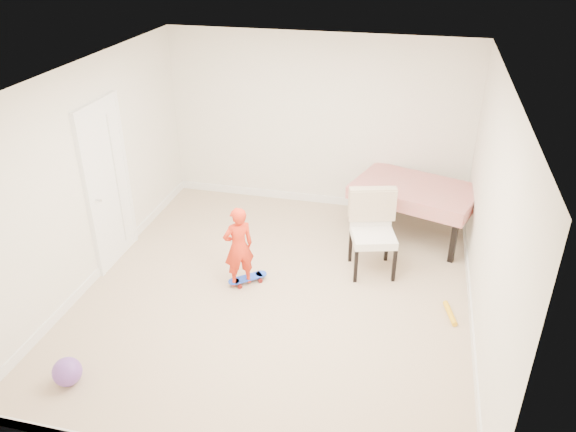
% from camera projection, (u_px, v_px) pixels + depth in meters
% --- Properties ---
extents(ground, '(5.00, 5.00, 0.00)m').
position_uv_depth(ground, '(276.00, 293.00, 6.72)').
color(ground, tan).
rests_on(ground, ground).
extents(ceiling, '(4.50, 5.00, 0.04)m').
position_uv_depth(ceiling, '(273.00, 78.00, 5.50)').
color(ceiling, white).
rests_on(ceiling, wall_back).
extents(wall_back, '(4.50, 0.04, 2.60)m').
position_uv_depth(wall_back, '(318.00, 123.00, 8.23)').
color(wall_back, white).
rests_on(wall_back, ground).
extents(wall_front, '(4.50, 0.04, 2.60)m').
position_uv_depth(wall_front, '(186.00, 344.00, 3.98)').
color(wall_front, white).
rests_on(wall_front, ground).
extents(wall_left, '(0.04, 5.00, 2.60)m').
position_uv_depth(wall_left, '(91.00, 176.00, 6.56)').
color(wall_left, white).
rests_on(wall_left, ground).
extents(wall_right, '(0.04, 5.00, 2.60)m').
position_uv_depth(wall_right, '(489.00, 218.00, 5.65)').
color(wall_right, white).
rests_on(wall_right, ground).
extents(door, '(0.11, 0.94, 2.11)m').
position_uv_depth(door, '(108.00, 186.00, 6.95)').
color(door, white).
rests_on(door, ground).
extents(baseboard_back, '(4.50, 0.02, 0.12)m').
position_uv_depth(baseboard_back, '(316.00, 198.00, 8.82)').
color(baseboard_back, white).
rests_on(baseboard_back, ground).
extents(baseboard_left, '(0.02, 5.00, 0.12)m').
position_uv_depth(baseboard_left, '(106.00, 264.00, 7.15)').
color(baseboard_left, white).
rests_on(baseboard_left, ground).
extents(baseboard_right, '(0.02, 5.00, 0.12)m').
position_uv_depth(baseboard_right, '(471.00, 316.00, 6.23)').
color(baseboard_right, white).
rests_on(baseboard_right, ground).
extents(dining_table, '(1.84, 1.46, 0.75)m').
position_uv_depth(dining_table, '(413.00, 210.00, 7.79)').
color(dining_table, '#B90911').
rests_on(dining_table, ground).
extents(dining_chair, '(0.73, 0.79, 1.06)m').
position_uv_depth(dining_chair, '(373.00, 234.00, 6.89)').
color(dining_chair, white).
rests_on(dining_chair, ground).
extents(skateboard, '(0.50, 0.46, 0.08)m').
position_uv_depth(skateboard, '(248.00, 280.00, 6.89)').
color(skateboard, blue).
rests_on(skateboard, ground).
extents(child, '(0.45, 0.42, 1.02)m').
position_uv_depth(child, '(239.00, 249.00, 6.61)').
color(child, red).
rests_on(child, ground).
extents(balloon, '(0.28, 0.28, 0.28)m').
position_uv_depth(balloon, '(67.00, 372.00, 5.36)').
color(balloon, purple).
rests_on(balloon, ground).
extents(foam_toy, '(0.16, 0.40, 0.06)m').
position_uv_depth(foam_toy, '(450.00, 313.00, 6.32)').
color(foam_toy, yellow).
rests_on(foam_toy, ground).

